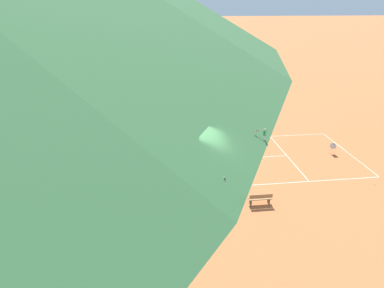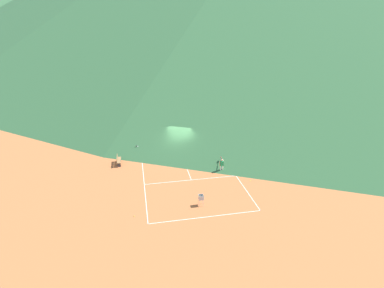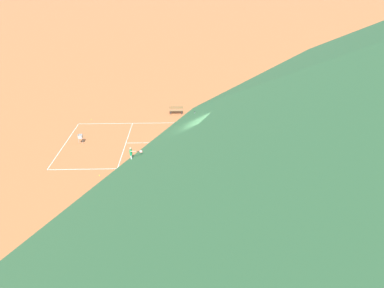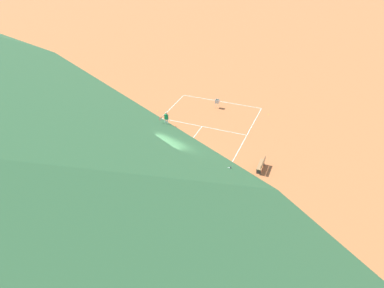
# 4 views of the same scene
# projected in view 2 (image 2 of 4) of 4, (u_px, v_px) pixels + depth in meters

# --- Properties ---
(ground_plane) EXTENTS (600.00, 600.00, 0.00)m
(ground_plane) POSITION_uv_depth(u_px,v_px,m) (180.00, 151.00, 32.06)
(ground_plane) COLOR #BC6638
(court_line_markings) EXTENTS (8.25, 23.85, 0.01)m
(court_line_markings) POSITION_uv_depth(u_px,v_px,m) (180.00, 151.00, 32.06)
(court_line_markings) COLOR white
(court_line_markings) RESTS_ON ground
(tennis_net) EXTENTS (9.18, 0.08, 1.06)m
(tennis_net) POSITION_uv_depth(u_px,v_px,m) (180.00, 147.00, 31.88)
(tennis_net) COLOR #2D2D2D
(tennis_net) RESTS_ON ground
(windscreen_fence_far) EXTENTS (17.28, 0.08, 2.90)m
(windscreen_fence_far) POSITION_uv_depth(u_px,v_px,m) (164.00, 104.00, 45.66)
(windscreen_fence_far) COLOR #236B42
(windscreen_fence_far) RESTS_ON ground
(player_near_baseline) EXTENTS (0.38, 0.98, 1.12)m
(player_near_baseline) POSITION_uv_depth(u_px,v_px,m) (199.00, 154.00, 29.82)
(player_near_baseline) COLOR #23284C
(player_near_baseline) RESTS_ON ground
(player_far_baseline) EXTENTS (0.45, 0.99, 1.20)m
(player_far_baseline) POSITION_uv_depth(u_px,v_px,m) (157.00, 129.00, 36.86)
(player_far_baseline) COLOR black
(player_far_baseline) RESTS_ON ground
(player_far_service) EXTENTS (0.76, 0.88, 1.21)m
(player_far_service) POSITION_uv_depth(u_px,v_px,m) (192.00, 124.00, 38.64)
(player_far_service) COLOR black
(player_far_service) RESTS_ON ground
(player_near_service) EXTENTS (0.45, 1.08, 1.31)m
(player_near_service) POSITION_uv_depth(u_px,v_px,m) (222.00, 164.00, 27.44)
(player_near_service) COLOR white
(player_near_service) RESTS_ON ground
(tennis_ball_by_net_right) EXTENTS (0.07, 0.07, 0.07)m
(tennis_ball_by_net_right) POSITION_uv_depth(u_px,v_px,m) (186.00, 123.00, 40.90)
(tennis_ball_by_net_right) COLOR #CCE033
(tennis_ball_by_net_right) RESTS_ON ground
(tennis_ball_by_net_left) EXTENTS (0.07, 0.07, 0.07)m
(tennis_ball_by_net_left) POSITION_uv_depth(u_px,v_px,m) (170.00, 129.00, 38.65)
(tennis_ball_by_net_left) COLOR #CCE033
(tennis_ball_by_net_left) RESTS_ON ground
(tennis_ball_mid_court) EXTENTS (0.07, 0.07, 0.07)m
(tennis_ball_mid_court) POSITION_uv_depth(u_px,v_px,m) (250.00, 181.00, 26.05)
(tennis_ball_mid_court) COLOR #CCE033
(tennis_ball_mid_court) RESTS_ON ground
(tennis_ball_service_box) EXTENTS (0.07, 0.07, 0.07)m
(tennis_ball_service_box) POSITION_uv_depth(u_px,v_px,m) (134.00, 216.00, 21.29)
(tennis_ball_service_box) COLOR #CCE033
(tennis_ball_service_box) RESTS_ON ground
(ball_hopper) EXTENTS (0.36, 0.36, 0.89)m
(ball_hopper) POSITION_uv_depth(u_px,v_px,m) (201.00, 198.00, 22.37)
(ball_hopper) COLOR #B7B7BC
(ball_hopper) RESTS_ON ground
(courtside_bench) EXTENTS (0.36, 1.50, 0.84)m
(courtside_bench) POSITION_uv_depth(u_px,v_px,m) (119.00, 160.00, 29.00)
(courtside_bench) COLOR olive
(courtside_bench) RESTS_ON ground
(alpine_chalet) EXTENTS (13.00, 10.00, 11.20)m
(alpine_chalet) POSITION_uv_depth(u_px,v_px,m) (183.00, 59.00, 62.65)
(alpine_chalet) COLOR tan
(alpine_chalet) RESTS_ON ground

